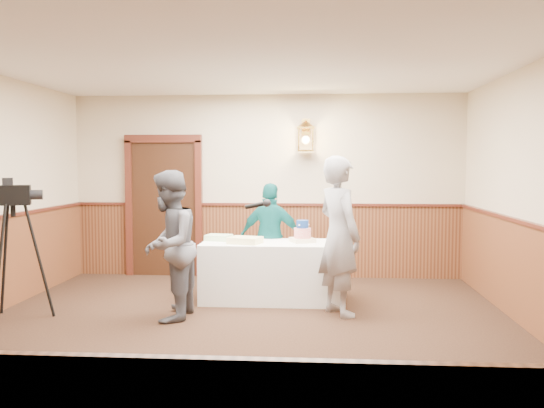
{
  "coord_description": "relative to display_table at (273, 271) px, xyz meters",
  "views": [
    {
      "loc": [
        0.74,
        -5.33,
        1.74
      ],
      "look_at": [
        0.21,
        1.7,
        1.25
      ],
      "focal_mm": 38.0,
      "sensor_mm": 36.0,
      "label": 1
    }
  ],
  "objects": [
    {
      "name": "tiered_cake",
      "position": [
        0.37,
        0.03,
        0.48
      ],
      "size": [
        0.35,
        0.35,
        0.28
      ],
      "rotation": [
        0.0,
        0.0,
        0.39
      ],
      "color": "beige",
      "rests_on": "display_table"
    },
    {
      "name": "display_table",
      "position": [
        0.0,
        0.0,
        0.0
      ],
      "size": [
        1.8,
        0.8,
        0.75
      ],
      "primitive_type": "cube",
      "color": "white",
      "rests_on": "ground"
    },
    {
      "name": "sheet_cake_green",
      "position": [
        -0.72,
        0.12,
        0.41
      ],
      "size": [
        0.36,
        0.31,
        0.07
      ],
      "primitive_type": "cube",
      "rotation": [
        0.0,
        0.0,
        -0.2
      ],
      "color": "#B9E2A0",
      "rests_on": "display_table"
    },
    {
      "name": "ground",
      "position": [
        -0.21,
        -1.9,
        -0.38
      ],
      "size": [
        7.0,
        7.0,
        0.0
      ],
      "primitive_type": "plane",
      "color": "black",
      "rests_on": "ground"
    },
    {
      "name": "assistant_p",
      "position": [
        -0.06,
        0.45,
        0.37
      ],
      "size": [
        0.92,
        0.52,
        1.49
      ],
      "primitive_type": "imported",
      "rotation": [
        0.0,
        0.0,
        2.95
      ],
      "color": "#0D5454",
      "rests_on": "ground"
    },
    {
      "name": "sheet_cake_yellow",
      "position": [
        -0.34,
        -0.14,
        0.41
      ],
      "size": [
        0.45,
        0.39,
        0.08
      ],
      "primitive_type": "cube",
      "rotation": [
        0.0,
        0.0,
        -0.28
      ],
      "color": "#F7E594",
      "rests_on": "display_table"
    },
    {
      "name": "tv_camera_rig",
      "position": [
        -2.81,
        -1.11,
        0.3
      ],
      "size": [
        0.59,
        0.55,
        1.51
      ],
      "rotation": [
        0.0,
        0.0,
        0.39
      ],
      "color": "black",
      "rests_on": "ground"
    },
    {
      "name": "room_shell",
      "position": [
        -0.27,
        -1.45,
        1.15
      ],
      "size": [
        6.02,
        7.02,
        2.81
      ],
      "color": "beige",
      "rests_on": "ground"
    },
    {
      "name": "interviewer",
      "position": [
        -1.1,
        -0.98,
        0.46
      ],
      "size": [
        1.49,
        0.84,
        1.67
      ],
      "rotation": [
        0.0,
        0.0,
        -1.61
      ],
      "color": "#54545C",
      "rests_on": "ground"
    },
    {
      "name": "baker",
      "position": [
        0.81,
        -0.62,
        0.54
      ],
      "size": [
        0.72,
        0.8,
        1.84
      ],
      "primitive_type": "imported",
      "rotation": [
        0.0,
        0.0,
        2.12
      ],
      "color": "#939398",
      "rests_on": "ground"
    }
  ]
}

